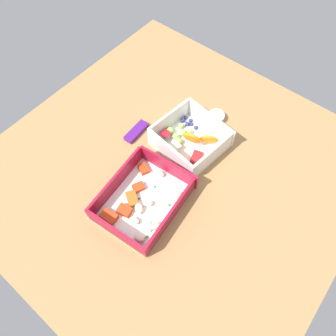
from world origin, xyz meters
The scene contains 5 objects.
table_surface centered at (0.00, 0.00, 1.00)cm, with size 80.00×80.00×2.00cm, color #9E7547.
pasta_container centered at (-10.96, -0.36, 3.61)cm, with size 20.62×16.78×5.28cm.
fruit_bowl centered at (8.02, 1.19, 4.08)cm, with size 15.77×16.40×5.91cm.
candy_bar centered at (2.52, 13.62, 2.60)cm, with size 7.00×2.40×1.20cm, color #51197A.
paper_cup_liner centered at (18.65, 0.56, 2.98)cm, with size 4.09×4.09×1.96cm, color white.
Camera 1 is at (-29.11, -22.21, 65.82)cm, focal length 33.47 mm.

